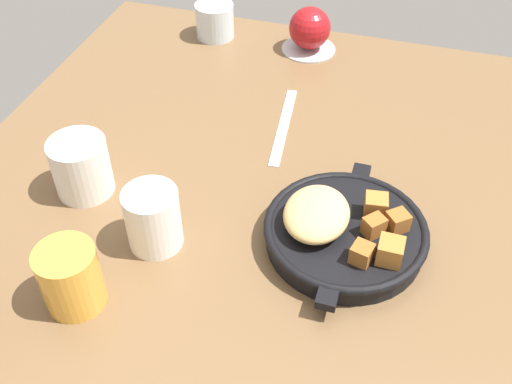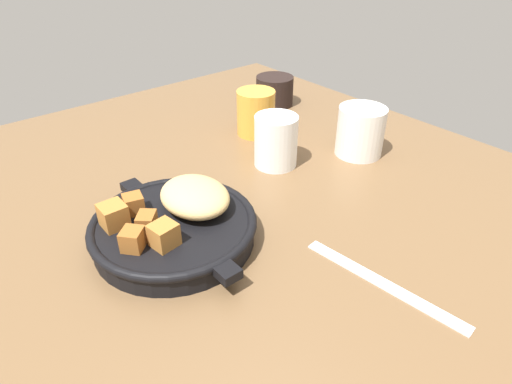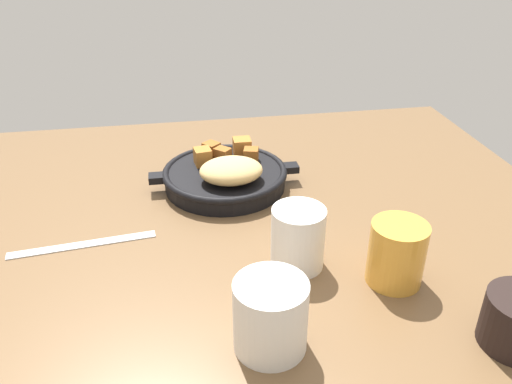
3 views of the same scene
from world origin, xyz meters
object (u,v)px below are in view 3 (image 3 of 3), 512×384
cast_iron_skillet (226,175)px  juice_glass_amber (397,253)px  white_creamer_pitcher (298,238)px  butter_knife (83,244)px  ceramic_mug_white (270,316)px

cast_iron_skillet → juice_glass_amber: bearing=122.6°
juice_glass_amber → white_creamer_pitcher: (11.38, -5.23, 0.10)cm
butter_knife → ceramic_mug_white: size_ratio=2.42×
butter_knife → ceramic_mug_white: 32.38cm
cast_iron_skillet → white_creamer_pitcher: bearing=106.3°
cast_iron_skillet → white_creamer_pitcher: (-6.74, 23.05, 1.82)cm
cast_iron_skillet → ceramic_mug_white: size_ratio=3.03×
cast_iron_skillet → white_creamer_pitcher: size_ratio=2.99×
juice_glass_amber → butter_knife: bearing=-20.0°
butter_knife → ceramic_mug_white: ceramic_mug_white is taller
cast_iron_skillet → butter_knife: size_ratio=1.25×
cast_iron_skillet → white_creamer_pitcher: white_creamer_pitcher is taller
juice_glass_amber → white_creamer_pitcher: white_creamer_pitcher is taller
cast_iron_skillet → juice_glass_amber: 33.63cm
juice_glass_amber → ceramic_mug_white: 19.56cm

